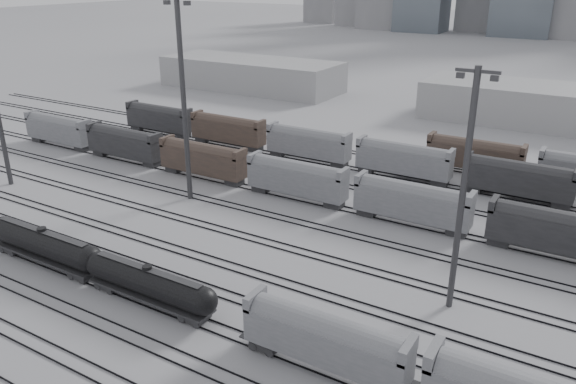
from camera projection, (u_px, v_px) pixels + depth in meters
The scene contains 11 objects.
ground at pixel (206, 333), 50.83m from camera, with size 900.00×900.00×0.00m, color #ADADB1.
tracks at pixel (301, 254), 64.76m from camera, with size 220.00×71.50×0.16m.
tank_car_a at pixel (44, 244), 61.82m from camera, with size 17.18×2.86×4.25m.
tank_car_b at pixel (149, 283), 54.44m from camera, with size 16.23×2.70×4.01m.
hopper_car_a at pixel (326, 338), 44.94m from camera, with size 14.22×2.83×5.09m.
light_mast_b at pixel (183, 96), 75.32m from camera, with size 4.45×0.71×27.84m.
light_mast_c at pixel (463, 188), 50.33m from camera, with size 3.72×0.60×23.25m.
bg_string_near at pixel (412, 204), 71.50m from camera, with size 151.00×3.00×5.60m.
bg_string_mid at pixel (518, 180), 79.49m from camera, with size 151.00×3.00×5.60m.
warehouse_left at pixel (251, 74), 153.75m from camera, with size 50.00×18.00×8.00m, color #AEAFB1.
warehouse_mid at pixel (520, 103), 120.36m from camera, with size 40.00×18.00×8.00m, color #AEAFB1.
Camera 1 is at (28.22, -32.68, 30.61)m, focal length 35.00 mm.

